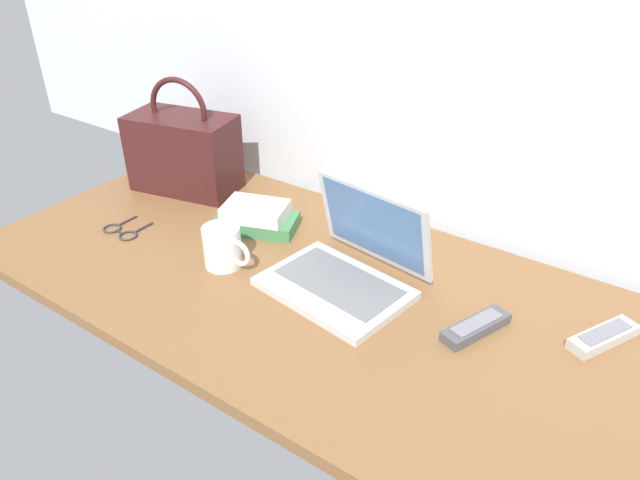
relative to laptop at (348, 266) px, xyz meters
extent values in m
cube|color=brown|center=(-0.08, -0.04, -0.06)|extent=(1.60, 0.76, 0.03)
cube|color=silver|center=(-0.01, -0.05, -0.04)|extent=(0.34, 0.26, 0.02)
cube|color=slate|center=(0.00, -0.03, -0.03)|extent=(0.29, 0.18, 0.00)
cube|color=silver|center=(0.01, 0.09, 0.07)|extent=(0.31, 0.10, 0.20)
cube|color=#4C72A5|center=(0.01, 0.08, 0.07)|extent=(0.27, 0.08, 0.17)
cylinder|color=white|center=(-0.28, -0.10, 0.00)|extent=(0.09, 0.09, 0.10)
torus|color=white|center=(-0.23, -0.10, 0.00)|extent=(0.07, 0.01, 0.07)
cylinder|color=brown|center=(-0.28, -0.10, 0.05)|extent=(0.08, 0.08, 0.00)
cube|color=#4C4C51|center=(0.30, 0.00, -0.03)|extent=(0.10, 0.17, 0.02)
cube|color=slate|center=(0.30, 0.00, -0.02)|extent=(0.07, 0.12, 0.00)
cube|color=#B7B7B7|center=(0.52, 0.12, -0.03)|extent=(0.11, 0.16, 0.02)
cube|color=slate|center=(0.52, 0.12, -0.02)|extent=(0.08, 0.12, 0.00)
torus|color=#333338|center=(-0.64, -0.15, -0.04)|extent=(0.05, 0.05, 0.01)
torus|color=#333338|center=(-0.57, -0.15, -0.04)|extent=(0.05, 0.05, 0.01)
cube|color=#333338|center=(-0.60, -0.15, -0.04)|extent=(0.02, 0.00, 0.00)
cube|color=#333338|center=(-0.63, -0.10, -0.04)|extent=(0.00, 0.06, 0.00)
cube|color=#333338|center=(-0.57, -0.10, -0.04)|extent=(0.00, 0.06, 0.00)
cube|color=#3F1919|center=(-0.65, 0.14, 0.06)|extent=(0.33, 0.22, 0.22)
torus|color=#3F1919|center=(-0.65, 0.14, 0.19)|extent=(0.18, 0.06, 0.18)
cube|color=#3F7F4C|center=(-0.33, 0.07, -0.03)|extent=(0.24, 0.18, 0.03)
cube|color=silver|center=(-0.33, 0.07, 0.01)|extent=(0.19, 0.16, 0.04)
camera|label=1|loc=(0.57, -0.93, 0.73)|focal=33.09mm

